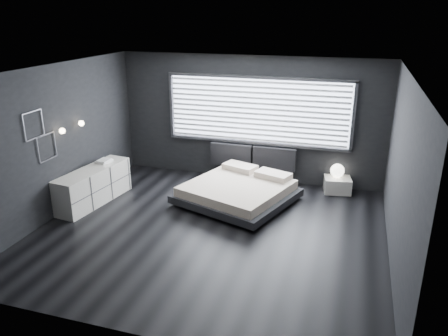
% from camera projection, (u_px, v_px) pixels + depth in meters
% --- Properties ---
extents(room, '(6.04, 6.00, 2.80)m').
position_uv_depth(room, '(209.00, 156.00, 7.27)').
color(room, black).
rests_on(room, ground).
extents(window, '(4.14, 0.09, 1.52)m').
position_uv_depth(window, '(257.00, 111.00, 9.57)').
color(window, white).
rests_on(window, ground).
extents(headboard, '(1.96, 0.16, 0.52)m').
position_uv_depth(headboard, '(253.00, 156.00, 9.89)').
color(headboard, black).
rests_on(headboard, ground).
extents(sconce_near, '(0.18, 0.11, 0.11)m').
position_uv_depth(sconce_near, '(62.00, 131.00, 8.04)').
color(sconce_near, silver).
rests_on(sconce_near, ground).
extents(sconce_far, '(0.18, 0.11, 0.11)m').
position_uv_depth(sconce_far, '(81.00, 123.00, 8.58)').
color(sconce_far, silver).
rests_on(sconce_far, ground).
extents(wall_art_upper, '(0.01, 0.48, 0.48)m').
position_uv_depth(wall_art_upper, '(34.00, 125.00, 7.44)').
color(wall_art_upper, '#47474C').
rests_on(wall_art_upper, ground).
extents(wall_art_lower, '(0.01, 0.48, 0.48)m').
position_uv_depth(wall_art_lower, '(47.00, 147.00, 7.83)').
color(wall_art_lower, '#47474C').
rests_on(wall_art_lower, ground).
extents(bed, '(2.55, 2.49, 0.53)m').
position_uv_depth(bed, '(238.00, 191.00, 8.86)').
color(bed, black).
rests_on(bed, ground).
extents(nightstand, '(0.62, 0.55, 0.32)m').
position_uv_depth(nightstand, '(337.00, 185.00, 9.38)').
color(nightstand, silver).
rests_on(nightstand, ground).
extents(orb_lamp, '(0.29, 0.29, 0.29)m').
position_uv_depth(orb_lamp, '(337.00, 171.00, 9.32)').
color(orb_lamp, white).
rests_on(orb_lamp, nightstand).
extents(dresser, '(0.73, 1.85, 0.72)m').
position_uv_depth(dresser, '(94.00, 186.00, 8.80)').
color(dresser, silver).
rests_on(dresser, ground).
extents(book_stack, '(0.29, 0.36, 0.07)m').
position_uv_depth(book_stack, '(104.00, 161.00, 9.05)').
color(book_stack, silver).
rests_on(book_stack, dresser).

